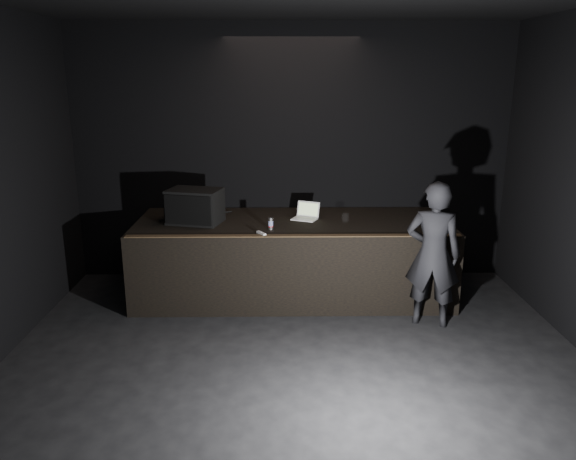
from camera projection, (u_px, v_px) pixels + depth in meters
The scene contains 11 objects.
ground at pixel (299, 411), 4.86m from camera, with size 7.00×7.00×0.00m, color black.
room_walls at pixel (300, 181), 4.32m from camera, with size 6.10×7.10×3.52m.
stage_riser at pixel (292, 258), 7.35m from camera, with size 4.00×1.50×1.00m, color black.
riser_lip at pixel (294, 236), 6.53m from camera, with size 3.92×0.10×0.01m, color brown.
stage_monitor at pixel (195, 206), 7.07m from camera, with size 0.74×0.61×0.43m.
cable at pixel (197, 216), 7.42m from camera, with size 0.02×0.02×1.02m, color black.
laptop at pixel (306, 214), 7.32m from camera, with size 0.39×0.37×0.21m.
beer_can at pixel (271, 224), 6.80m from camera, with size 0.06×0.06×0.15m.
plastic_cup at pixel (345, 218), 7.15m from camera, with size 0.09×0.09×0.11m, color white.
wii_remote at pixel (261, 233), 6.59m from camera, with size 0.04×0.16×0.03m, color white.
person at pixel (433, 254), 6.37m from camera, with size 0.62×0.40×1.69m, color black.
Camera 1 is at (-0.15, -4.26, 2.81)m, focal length 35.00 mm.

